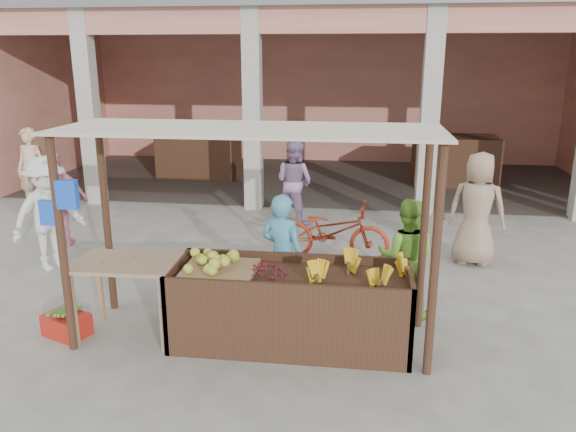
# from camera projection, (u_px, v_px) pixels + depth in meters

# --- Properties ---
(ground) EXTENTS (60.00, 60.00, 0.00)m
(ground) POSITION_uv_depth(u_px,v_px,m) (247.00, 339.00, 6.37)
(ground) COLOR slate
(ground) RESTS_ON ground
(market_building) EXTENTS (14.40, 6.40, 4.20)m
(market_building) POSITION_uv_depth(u_px,v_px,m) (318.00, 72.00, 14.12)
(market_building) COLOR #E89579
(market_building) RESTS_ON ground
(fruit_stall) EXTENTS (2.60, 0.95, 0.80)m
(fruit_stall) POSITION_uv_depth(u_px,v_px,m) (291.00, 310.00, 6.20)
(fruit_stall) COLOR #472D1C
(fruit_stall) RESTS_ON ground
(stall_awning) EXTENTS (4.09, 1.35, 2.39)m
(stall_awning) POSITION_uv_depth(u_px,v_px,m) (243.00, 167.00, 5.88)
(stall_awning) COLOR #472D1C
(stall_awning) RESTS_ON ground
(banana_heap) EXTENTS (1.09, 0.59, 0.20)m
(banana_heap) POSITION_uv_depth(u_px,v_px,m) (360.00, 271.00, 5.95)
(banana_heap) COLOR yellow
(banana_heap) RESTS_ON fruit_stall
(melon_tray) EXTENTS (0.79, 0.68, 0.21)m
(melon_tray) POSITION_uv_depth(u_px,v_px,m) (220.00, 264.00, 6.16)
(melon_tray) COLOR #95714D
(melon_tray) RESTS_ON fruit_stall
(berry_heap) EXTENTS (0.48, 0.40, 0.15)m
(berry_heap) POSITION_uv_depth(u_px,v_px,m) (265.00, 267.00, 6.12)
(berry_heap) COLOR maroon
(berry_heap) RESTS_ON fruit_stall
(side_table) EXTENTS (1.14, 0.77, 0.91)m
(side_table) POSITION_uv_depth(u_px,v_px,m) (127.00, 273.00, 6.27)
(side_table) COLOR #A17F60
(side_table) RESTS_ON ground
(papaya_pile) EXTENTS (0.67, 0.38, 0.19)m
(papaya_pile) POSITION_uv_depth(u_px,v_px,m) (126.00, 253.00, 6.20)
(papaya_pile) COLOR #3F832B
(papaya_pile) RESTS_ON side_table
(red_crate) EXTENTS (0.58, 0.51, 0.25)m
(red_crate) POSITION_uv_depth(u_px,v_px,m) (67.00, 325.00, 6.44)
(red_crate) COLOR red
(red_crate) RESTS_ON ground
(plantain_bundle) EXTENTS (0.38, 0.26, 0.08)m
(plantain_bundle) POSITION_uv_depth(u_px,v_px,m) (65.00, 312.00, 6.40)
(plantain_bundle) COLOR #4F7E2D
(plantain_bundle) RESTS_ON red_crate
(produce_sacks) EXTENTS (0.74, 0.46, 0.56)m
(produce_sacks) POSITION_uv_depth(u_px,v_px,m) (435.00, 206.00, 10.90)
(produce_sacks) COLOR maroon
(produce_sacks) RESTS_ON ground
(vendor_blue) EXTENTS (0.73, 0.64, 1.63)m
(vendor_blue) POSITION_uv_depth(u_px,v_px,m) (282.00, 251.00, 6.82)
(vendor_blue) COLOR #4EA7CF
(vendor_blue) RESTS_ON ground
(vendor_green) EXTENTS (0.81, 0.55, 1.55)m
(vendor_green) POSITION_uv_depth(u_px,v_px,m) (407.00, 254.00, 6.82)
(vendor_green) COLOR #74B639
(vendor_green) RESTS_ON ground
(motorcycle) EXTENTS (0.83, 1.94, 0.98)m
(motorcycle) POSITION_uv_depth(u_px,v_px,m) (331.00, 230.00, 8.70)
(motorcycle) COLOR maroon
(motorcycle) RESTS_ON ground
(shopper_a) EXTENTS (1.15, 1.31, 1.84)m
(shopper_a) POSITION_uv_depth(u_px,v_px,m) (47.00, 209.00, 8.26)
(shopper_a) COLOR silver
(shopper_a) RESTS_ON ground
(shopper_b) EXTENTS (1.11, 0.74, 1.73)m
(shopper_b) POSITION_uv_depth(u_px,v_px,m) (58.00, 196.00, 9.24)
(shopper_b) COLOR pink
(shopper_b) RESTS_ON ground
(shopper_c) EXTENTS (1.06, 0.84, 1.93)m
(shopper_c) POSITION_uv_depth(u_px,v_px,m) (478.00, 203.00, 8.44)
(shopper_c) COLOR #9D8169
(shopper_c) RESTS_ON ground
(shopper_e) EXTENTS (0.75, 0.62, 1.81)m
(shopper_e) POSITION_uv_depth(u_px,v_px,m) (31.00, 169.00, 11.24)
(shopper_e) COLOR #DDB482
(shopper_e) RESTS_ON ground
(shopper_f) EXTENTS (0.98, 0.85, 1.73)m
(shopper_f) POSITION_uv_depth(u_px,v_px,m) (294.00, 178.00, 10.62)
(shopper_f) COLOR #A17BA8
(shopper_f) RESTS_ON ground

